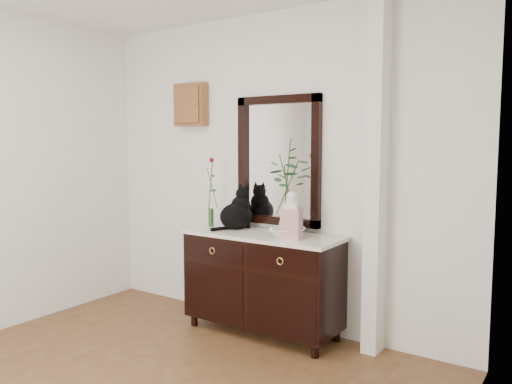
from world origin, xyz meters
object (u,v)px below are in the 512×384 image
Objects in this scene: sideboard at (263,278)px; ginger_jar at (292,214)px; lotus_bowl at (287,232)px; cat at (236,208)px.

ginger_jar is at bearing -13.76° from sideboard.
sideboard is at bearing 173.72° from lotus_bowl.
sideboard is at bearing 166.24° from ginger_jar.
sideboard is 0.66m from ginger_jar.
cat reaches higher than sideboard.
cat is at bearing 168.79° from ginger_jar.
cat is (-0.31, 0.05, 0.56)m from sideboard.
cat is at bearing 172.48° from lotus_bowl.
sideboard is 3.47× the size of ginger_jar.
cat is 1.30× the size of lotus_bowl.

